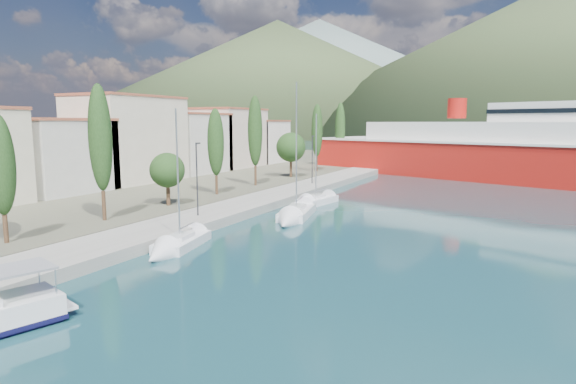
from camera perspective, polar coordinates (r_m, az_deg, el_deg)
The scene contains 10 objects.
ground at distance 138.07m, azimuth 19.88°, elevation 4.21°, with size 1400.00×1400.00×0.00m, color #183F46.
quay at distance 49.99m, azimuth -3.18°, elevation -1.10°, with size 5.00×88.00×0.80m, color gray.
land_strip at distance 82.13m, azimuth -23.29°, elevation 1.86°, with size 70.00×148.00×0.70m, color #565644.
town_buildings at distance 71.71m, azimuth -15.10°, elevation 5.61°, with size 9.20×69.20×11.30m.
tree_row at distance 60.09m, azimuth -3.86°, elevation 5.88°, with size 4.21×64.77×11.36m.
lamp_posts at distance 40.96m, azimuth -10.28°, elevation 1.92°, with size 0.15×47.10×6.06m.
sailboat_near at distance 32.68m, azimuth -13.75°, elevation -6.56°, with size 3.63×7.43×10.25m.
sailboat_mid at distance 41.85m, azimuth 0.46°, elevation -3.04°, with size 4.32×9.28×12.93m.
sailboat_far at distance 49.55m, azimuth 2.45°, elevation -1.31°, with size 3.34×7.25×10.26m.
ferry at distance 78.66m, azimuth 25.27°, elevation 4.13°, with size 66.29×33.57×12.96m.
Camera 1 is at (15.24, -16.97, 8.49)m, focal length 30.00 mm.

